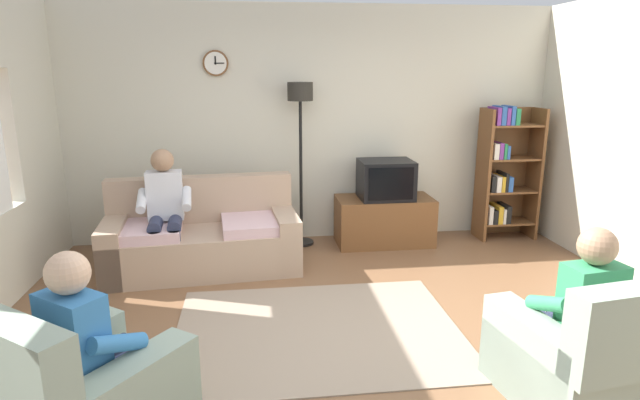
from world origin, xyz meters
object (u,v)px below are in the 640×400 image
object	(u,v)px
person_in_right_armchair	(578,305)
tv	(386,180)
tv_stand	(384,221)
armchair_near_bookshelf	(582,360)
couch	(203,239)
person_on_couch	(165,206)
floor_lamp	(300,119)
person_in_left_armchair	(91,339)
bookshelf	(504,171)

from	to	relation	value
person_in_right_armchair	tv	bearing A→B (deg)	98.31
tv_stand	armchair_near_bookshelf	world-z (taller)	armchair_near_bookshelf
couch	person_on_couch	bearing A→B (deg)	-161.67
tv	person_on_couch	bearing A→B (deg)	-165.15
tv_stand	floor_lamp	size ratio (longest dim) A/B	0.59
armchair_near_bookshelf	person_in_right_armchair	bearing A→B (deg)	98.25
couch	armchair_near_bookshelf	xyz separation A→B (m)	(2.47, -2.57, -0.02)
person_in_left_armchair	couch	bearing A→B (deg)	82.51
tv	person_on_couch	size ratio (longest dim) A/B	0.48
person_in_right_armchair	tv_stand	bearing A→B (deg)	98.25
armchair_near_bookshelf	person_in_right_armchair	xyz separation A→B (m)	(-0.01, 0.09, 0.32)
bookshelf	person_in_right_armchair	world-z (taller)	bookshelf
tv_stand	armchair_near_bookshelf	size ratio (longest dim) A/B	1.12
person_on_couch	bookshelf	bearing A→B (deg)	10.65
couch	floor_lamp	world-z (taller)	floor_lamp
bookshelf	tv	bearing A→B (deg)	-176.37
bookshelf	person_in_left_armchair	size ratio (longest dim) A/B	1.41
person_on_couch	person_in_right_armchair	world-z (taller)	person_on_couch
couch	bookshelf	xyz separation A→B (m)	(3.48, 0.61, 0.50)
tv_stand	floor_lamp	xyz separation A→B (m)	(-0.96, 0.10, 1.18)
person_on_couch	tv	bearing A→B (deg)	14.85
tv	bookshelf	distance (m)	1.46
tv	bookshelf	world-z (taller)	bookshelf
tv	tv_stand	bearing A→B (deg)	90.00
armchair_near_bookshelf	person_in_left_armchair	world-z (taller)	person_in_left_armchair
couch	person_in_left_armchair	distance (m)	2.58
tv_stand	person_on_couch	distance (m)	2.48
tv_stand	person_in_left_armchair	size ratio (longest dim) A/B	0.98
floor_lamp	armchair_near_bookshelf	bearing A→B (deg)	-66.28
tv	couch	bearing A→B (deg)	-165.73
couch	tv_stand	xyz separation A→B (m)	(2.02, 0.54, -0.04)
person_on_couch	person_in_left_armchair	world-z (taller)	person_on_couch
bookshelf	person_on_couch	world-z (taller)	bookshelf
tv	person_in_right_armchair	size ratio (longest dim) A/B	0.54
tv	person_in_left_armchair	xyz separation A→B (m)	(-2.36, -3.05, -0.16)
person_on_couch	tv_stand	bearing A→B (deg)	15.40
person_on_couch	armchair_near_bookshelf	bearing A→B (deg)	-41.23
tv	person_on_couch	distance (m)	2.44
tv	person_in_right_armchair	bearing A→B (deg)	-81.69
bookshelf	person_in_left_armchair	xyz separation A→B (m)	(-3.81, -3.15, -0.21)
tv	person_in_right_armchair	distance (m)	3.03
couch	armchair_near_bookshelf	world-z (taller)	same
tv	bookshelf	size ratio (longest dim) A/B	0.38
couch	floor_lamp	size ratio (longest dim) A/B	1.06
floor_lamp	person_on_couch	size ratio (longest dim) A/B	1.49
person_in_left_armchair	person_on_couch	bearing A→B (deg)	89.94
bookshelf	person_on_couch	xyz separation A→B (m)	(-3.81, -0.72, -0.11)
bookshelf	floor_lamp	size ratio (longest dim) A/B	0.86
floor_lamp	person_on_couch	bearing A→B (deg)	-151.84
bookshelf	person_in_right_armchair	xyz separation A→B (m)	(-1.02, -3.09, -0.21)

